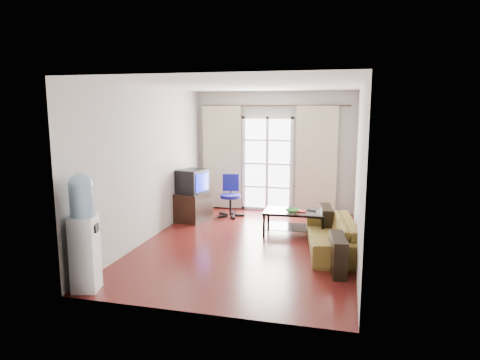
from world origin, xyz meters
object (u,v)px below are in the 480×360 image
at_px(crt_tv, 191,181).
at_px(task_chair, 231,204).
at_px(tv_stand, 193,206).
at_px(water_cooler, 84,230).
at_px(coffee_table, 294,219).
at_px(sofa, 331,235).

xyz_separation_m(crt_tv, task_chair, (0.68, 0.56, -0.57)).
bearing_deg(crt_tv, tv_stand, 106.58).
distance_m(crt_tv, water_cooler, 3.60).
bearing_deg(tv_stand, crt_tv, -82.37).
distance_m(coffee_table, tv_stand, 2.26).
bearing_deg(coffee_table, task_chair, 145.86).
bearing_deg(coffee_table, tv_stand, 166.22).
distance_m(tv_stand, water_cooler, 3.70).
bearing_deg(crt_tv, task_chair, 55.59).
bearing_deg(water_cooler, sofa, 24.05).
xyz_separation_m(tv_stand, task_chair, (0.68, 0.49, -0.03)).
distance_m(tv_stand, crt_tv, 0.55).
bearing_deg(task_chair, coffee_table, -46.44).
xyz_separation_m(coffee_table, tv_stand, (-2.20, 0.54, 0.01)).
relative_size(coffee_table, crt_tv, 1.74).
height_order(coffee_table, task_chair, task_chair).
bearing_deg(water_cooler, coffee_table, 39.69).
height_order(crt_tv, water_cooler, water_cooler).
height_order(sofa, water_cooler, water_cooler).
bearing_deg(task_chair, crt_tv, -153.22).
relative_size(coffee_table, water_cooler, 0.74).
relative_size(coffee_table, tv_stand, 1.41).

